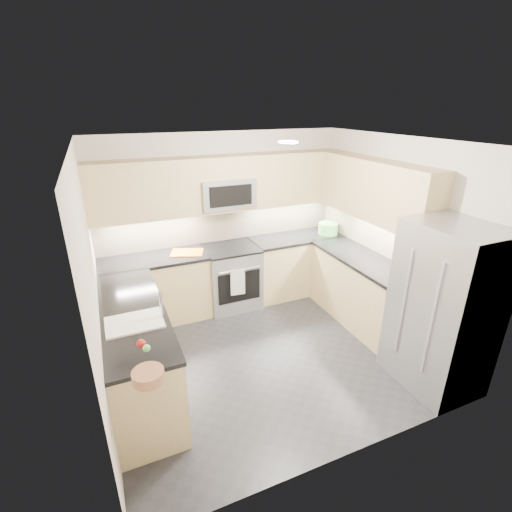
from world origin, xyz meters
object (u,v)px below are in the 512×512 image
at_px(microwave, 226,193).
at_px(utensil_bowl, 328,228).
at_px(cutting_board, 187,253).
at_px(fruit_basket, 148,376).
at_px(gas_range, 231,277).
at_px(refrigerator, 443,308).

xyz_separation_m(microwave, utensil_bowl, (1.61, -0.18, -0.67)).
distance_m(utensil_bowl, cutting_board, 2.24).
xyz_separation_m(utensil_bowl, fruit_basket, (-3.10, -2.31, -0.04)).
height_order(microwave, utensil_bowl, microwave).
bearing_deg(microwave, cutting_board, -170.21).
bearing_deg(gas_range, refrigerator, -59.12).
bearing_deg(gas_range, microwave, 90.00).
relative_size(utensil_bowl, cutting_board, 0.70).
distance_m(cutting_board, fruit_basket, 2.54).
bearing_deg(refrigerator, utensil_bowl, 86.21).
bearing_deg(cutting_board, refrigerator, -49.60).
distance_m(gas_range, utensil_bowl, 1.71).
bearing_deg(utensil_bowl, gas_range, 177.90).
relative_size(microwave, refrigerator, 0.42).
bearing_deg(utensil_bowl, fruit_basket, -143.29).
height_order(cutting_board, fruit_basket, fruit_basket).
height_order(gas_range, refrigerator, refrigerator).
height_order(utensil_bowl, fruit_basket, utensil_bowl).
bearing_deg(fruit_basket, microwave, 59.11).
bearing_deg(cutting_board, microwave, 9.79).
xyz_separation_m(microwave, fruit_basket, (-1.49, -2.50, -0.72)).
bearing_deg(fruit_basket, refrigerator, -1.06).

